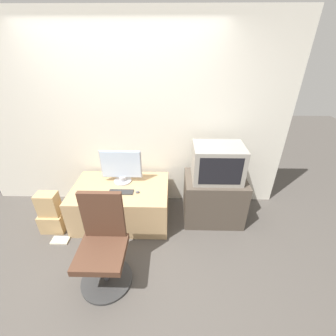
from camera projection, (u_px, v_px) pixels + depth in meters
ground_plane at (117, 267)px, 2.56m from camera, size 12.00×12.00×0.00m
wall_back at (128, 120)px, 3.07m from camera, size 4.40×0.05×2.60m
desk at (122, 203)px, 3.15m from camera, size 1.28×0.82×0.54m
side_stand at (213, 198)px, 3.13m from camera, size 0.80×0.57×0.66m
main_monitor at (121, 167)px, 3.03m from camera, size 0.55×0.24×0.47m
keyboard at (121, 192)px, 2.91m from camera, size 0.32×0.11×0.01m
mouse at (138, 192)px, 2.90m from camera, size 0.05×0.04×0.03m
crt_tv at (218, 163)px, 2.85m from camera, size 0.63×0.46×0.46m
office_chair at (103, 248)px, 2.27m from camera, size 0.54×0.54×1.02m
cardboard_box_lower at (54, 221)px, 3.03m from camera, size 0.31×0.24×0.26m
cardboard_box_upper at (48, 204)px, 2.88m from camera, size 0.26×0.17×0.32m
book at (60, 240)px, 2.89m from camera, size 0.22×0.13×0.02m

